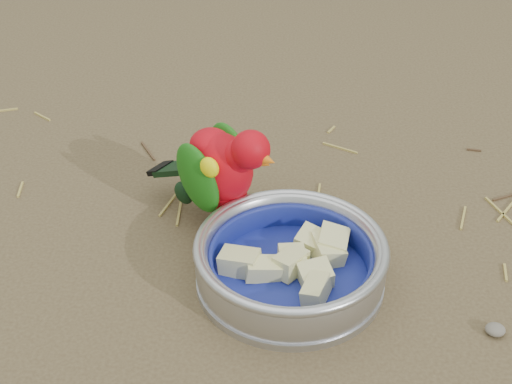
# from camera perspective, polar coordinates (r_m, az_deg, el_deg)

# --- Properties ---
(ground) EXTENTS (60.00, 60.00, 0.00)m
(ground) POSITION_cam_1_polar(r_m,az_deg,el_deg) (0.86, -5.21, -8.68)
(ground) COLOR brown
(food_bowl) EXTENTS (0.23, 0.23, 0.02)m
(food_bowl) POSITION_cam_1_polar(r_m,az_deg,el_deg) (0.88, 2.73, -6.84)
(food_bowl) COLOR #B2B2BA
(food_bowl) RESTS_ON ground
(bowl_wall) EXTENTS (0.23, 0.23, 0.04)m
(bowl_wall) POSITION_cam_1_polar(r_m,az_deg,el_deg) (0.86, 2.78, -5.34)
(bowl_wall) COLOR #B2B2BA
(bowl_wall) RESTS_ON food_bowl
(fruit_wedges) EXTENTS (0.14, 0.14, 0.03)m
(fruit_wedges) POSITION_cam_1_polar(r_m,az_deg,el_deg) (0.86, 2.77, -5.69)
(fruit_wedges) COLOR beige
(fruit_wedges) RESTS_ON food_bowl
(lory_parrot) EXTENTS (0.21, 0.18, 0.15)m
(lory_parrot) POSITION_cam_1_polar(r_m,az_deg,el_deg) (0.93, -2.71, 1.23)
(lory_parrot) COLOR #BA0511
(lory_parrot) RESTS_ON ground
(ground_debris) EXTENTS (0.90, 0.80, 0.01)m
(ground_debris) POSITION_cam_1_polar(r_m,az_deg,el_deg) (0.86, -6.04, -8.33)
(ground_debris) COLOR #AC9749
(ground_debris) RESTS_ON ground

